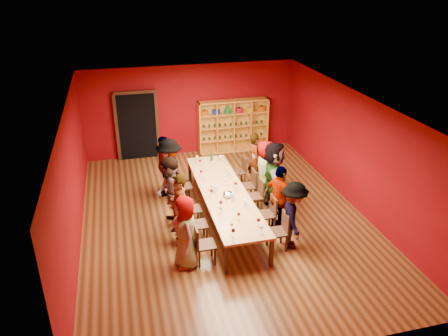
# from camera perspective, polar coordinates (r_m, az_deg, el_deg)

# --- Properties ---
(room_shell) EXTENTS (7.10, 9.10, 3.04)m
(room_shell) POSITION_cam_1_polar(r_m,az_deg,el_deg) (10.52, -0.01, 0.51)
(room_shell) COLOR #4F2E15
(room_shell) RESTS_ON ground
(tasting_table) EXTENTS (1.10, 4.50, 0.75)m
(tasting_table) POSITION_cam_1_polar(r_m,az_deg,el_deg) (10.88, -0.01, -3.33)
(tasting_table) COLOR #B7834C
(tasting_table) RESTS_ON ground
(doorway) EXTENTS (1.40, 0.17, 2.30)m
(doorway) POSITION_cam_1_polar(r_m,az_deg,el_deg) (14.53, -11.27, 5.43)
(doorway) COLOR black
(doorway) RESTS_ON ground
(shelving_unit) EXTENTS (2.40, 0.40, 1.80)m
(shelving_unit) POSITION_cam_1_polar(r_m,az_deg,el_deg) (14.93, 1.16, 5.88)
(shelving_unit) COLOR gold
(shelving_unit) RESTS_ON ground
(chair_person_left_0) EXTENTS (0.42, 0.42, 0.89)m
(chair_person_left_0) POSITION_cam_1_polar(r_m,az_deg,el_deg) (9.42, -2.94, -9.72)
(chair_person_left_0) COLOR black
(chair_person_left_0) RESTS_ON ground
(person_left_0) EXTENTS (0.51, 0.83, 1.63)m
(person_left_0) POSITION_cam_1_polar(r_m,az_deg,el_deg) (9.20, -5.07, -8.36)
(person_left_0) COLOR #141839
(person_left_0) RESTS_ON ground
(chair_person_left_1) EXTENTS (0.42, 0.42, 0.89)m
(chair_person_left_1) POSITION_cam_1_polar(r_m,az_deg,el_deg) (10.11, -3.88, -7.12)
(chair_person_left_1) COLOR black
(chair_person_left_1) RESTS_ON ground
(person_left_1) EXTENTS (0.51, 0.67, 1.75)m
(person_left_1) POSITION_cam_1_polar(r_m,az_deg,el_deg) (9.87, -5.86, -5.49)
(person_left_1) COLOR #5475AE
(person_left_1) RESTS_ON ground
(chair_person_left_2) EXTENTS (0.42, 0.42, 0.89)m
(chair_person_left_2) POSITION_cam_1_polar(r_m,az_deg,el_deg) (10.72, -4.59, -5.13)
(chair_person_left_2) COLOR black
(chair_person_left_2) RESTS_ON ground
(person_left_2) EXTENTS (0.50, 0.90, 1.84)m
(person_left_2) POSITION_cam_1_polar(r_m,az_deg,el_deg) (10.46, -7.02, -3.38)
(person_left_2) COLOR #151B3B
(person_left_2) RESTS_ON ground
(chair_person_left_3) EXTENTS (0.42, 0.42, 0.89)m
(chair_person_left_3) POSITION_cam_1_polar(r_m,az_deg,el_deg) (11.82, -5.65, -2.14)
(chair_person_left_3) COLOR black
(chair_person_left_3) RESTS_ON ground
(person_left_3) EXTENTS (0.76, 1.26, 1.82)m
(person_left_3) POSITION_cam_1_polar(r_m,az_deg,el_deg) (11.61, -7.11, -0.47)
(person_left_3) COLOR #617FC7
(person_left_3) RESTS_ON ground
(chair_person_left_4) EXTENTS (0.42, 0.42, 0.89)m
(chair_person_left_4) POSITION_cam_1_polar(r_m,az_deg,el_deg) (12.31, -6.05, -1.02)
(chair_person_left_4) COLOR black
(chair_person_left_4) RESTS_ON ground
(person_left_4) EXTENTS (0.62, 1.07, 1.71)m
(person_left_4) POSITION_cam_1_polar(r_m,az_deg,el_deg) (12.12, -7.78, 0.34)
(person_left_4) COLOR #4A4B4F
(person_left_4) RESTS_ON ground
(chair_person_right_0) EXTENTS (0.42, 0.42, 0.89)m
(chair_person_right_0) POSITION_cam_1_polar(r_m,az_deg,el_deg) (9.93, 7.40, -7.93)
(chair_person_right_0) COLOR black
(chair_person_right_0) RESTS_ON ground
(person_right_0) EXTENTS (0.68, 1.12, 1.61)m
(person_right_0) POSITION_cam_1_polar(r_m,az_deg,el_deg) (9.87, 9.06, -6.16)
(person_right_0) COLOR #535358
(person_right_0) RESTS_ON ground
(chair_person_right_1) EXTENTS (0.42, 0.42, 0.89)m
(chair_person_right_1) POSITION_cam_1_polar(r_m,az_deg,el_deg) (10.55, 5.88, -5.71)
(chair_person_right_1) COLOR black
(chair_person_right_1) RESTS_ON ground
(person_right_1) EXTENTS (0.78, 1.06, 1.65)m
(person_right_1) POSITION_cam_1_polar(r_m,az_deg,el_deg) (10.47, 7.30, -3.96)
(person_right_1) COLOR #141B39
(person_right_1) RESTS_ON ground
(chair_person_right_2) EXTENTS (0.42, 0.42, 0.89)m
(chair_person_right_2) POSITION_cam_1_polar(r_m,az_deg,el_deg) (11.31, 4.31, -3.40)
(chair_person_right_2) COLOR black
(chair_person_right_2) RESTS_ON ground
(person_right_2) EXTENTS (0.89, 1.82, 1.89)m
(person_right_2) POSITION_cam_1_polar(r_m,az_deg,el_deg) (11.24, 6.49, -1.12)
(person_right_2) COLOR #546DAD
(person_right_2) RESTS_ON ground
(chair_person_right_3) EXTENTS (0.42, 0.42, 0.89)m
(chair_person_right_3) POSITION_cam_1_polar(r_m,az_deg,el_deg) (11.82, 3.41, -2.05)
(chair_person_right_3) COLOR black
(chair_person_right_3) RESTS_ON ground
(person_right_3) EXTENTS (0.65, 0.91, 1.69)m
(person_right_3) POSITION_cam_1_polar(r_m,az_deg,el_deg) (11.80, 5.43, -0.32)
(person_right_3) COLOR silver
(person_right_3) RESTS_ON ground
(chair_person_right_4) EXTENTS (0.42, 0.42, 0.89)m
(chair_person_right_4) POSITION_cam_1_polar(r_m,az_deg,el_deg) (12.62, 2.16, -0.20)
(chair_person_right_4) COLOR black
(chair_person_right_4) RESTS_ON ground
(person_right_4) EXTENTS (0.45, 0.59, 1.55)m
(person_right_4) POSITION_cam_1_polar(r_m,az_deg,el_deg) (12.62, 4.04, 1.16)
(person_right_4) COLOR silver
(person_right_4) RESTS_ON ground
(wine_glass_0) EXTENTS (0.07, 0.07, 0.18)m
(wine_glass_0) POSITION_cam_1_polar(r_m,az_deg,el_deg) (11.58, 0.64, -0.51)
(wine_glass_0) COLOR silver
(wine_glass_0) RESTS_ON tasting_table
(wine_glass_1) EXTENTS (0.07, 0.07, 0.18)m
(wine_glass_1) POSITION_cam_1_polar(r_m,az_deg,el_deg) (11.40, -2.63, -0.96)
(wine_glass_1) COLOR silver
(wine_glass_1) RESTS_ON tasting_table
(wine_glass_2) EXTENTS (0.08, 0.08, 0.19)m
(wine_glass_2) POSITION_cam_1_polar(r_m,az_deg,el_deg) (9.20, 4.87, -7.77)
(wine_glass_2) COLOR silver
(wine_glass_2) RESTS_ON tasting_table
(wine_glass_3) EXTENTS (0.09, 0.09, 0.22)m
(wine_glass_3) POSITION_cam_1_polar(r_m,az_deg,el_deg) (11.69, 0.37, -0.10)
(wine_glass_3) COLOR silver
(wine_glass_3) RESTS_ON tasting_table
(wine_glass_4) EXTENTS (0.07, 0.07, 0.18)m
(wine_glass_4) POSITION_cam_1_polar(r_m,az_deg,el_deg) (10.19, 2.76, -4.31)
(wine_glass_4) COLOR silver
(wine_glass_4) RESTS_ON tasting_table
(wine_glass_5) EXTENTS (0.07, 0.07, 0.18)m
(wine_glass_5) POSITION_cam_1_polar(r_m,az_deg,el_deg) (12.52, -0.63, 1.54)
(wine_glass_5) COLOR silver
(wine_glass_5) RESTS_ON tasting_table
(wine_glass_6) EXTENTS (0.08, 0.08, 0.19)m
(wine_glass_6) POSITION_cam_1_polar(r_m,az_deg,el_deg) (9.27, 1.00, -7.42)
(wine_glass_6) COLOR silver
(wine_glass_6) RESTS_ON tasting_table
(wine_glass_7) EXTENTS (0.08, 0.08, 0.21)m
(wine_glass_7) POSITION_cam_1_polar(r_m,az_deg,el_deg) (12.43, -0.48, 1.46)
(wine_glass_7) COLOR silver
(wine_glass_7) RESTS_ON tasting_table
(wine_glass_8) EXTENTS (0.08, 0.08, 0.21)m
(wine_glass_8) POSITION_cam_1_polar(r_m,az_deg,el_deg) (9.05, 1.22, -8.19)
(wine_glass_8) COLOR silver
(wine_glass_8) RESTS_ON tasting_table
(wine_glass_9) EXTENTS (0.07, 0.07, 0.18)m
(wine_glass_9) POSITION_cam_1_polar(r_m,az_deg,el_deg) (12.24, -3.13, 0.92)
(wine_glass_9) COLOR silver
(wine_glass_9) RESTS_ON tasting_table
(wine_glass_10) EXTENTS (0.07, 0.07, 0.18)m
(wine_glass_10) POSITION_cam_1_polar(r_m,az_deg,el_deg) (10.80, 1.50, -2.47)
(wine_glass_10) COLOR silver
(wine_glass_10) RESTS_ON tasting_table
(wine_glass_11) EXTENTS (0.08, 0.08, 0.20)m
(wine_glass_11) POSITION_cam_1_polar(r_m,az_deg,el_deg) (10.57, -1.65, -3.03)
(wine_glass_11) COLOR silver
(wine_glass_11) RESTS_ON tasting_table
(wine_glass_12) EXTENTS (0.08, 0.08, 0.19)m
(wine_glass_12) POSITION_cam_1_polar(r_m,az_deg,el_deg) (9.64, 1.95, -6.08)
(wine_glass_12) COLOR silver
(wine_glass_12) RESTS_ON tasting_table
(wine_glass_13) EXTENTS (0.08, 0.08, 0.19)m
(wine_glass_13) POSITION_cam_1_polar(r_m,az_deg,el_deg) (10.10, 2.85, -4.55)
(wine_glass_13) COLOR silver
(wine_glass_13) RESTS_ON tasting_table
(wine_glass_14) EXTENTS (0.08, 0.08, 0.21)m
(wine_glass_14) POSITION_cam_1_polar(r_m,az_deg,el_deg) (12.42, -3.55, 1.38)
(wine_glass_14) COLOR silver
(wine_glass_14) RESTS_ON tasting_table
(wine_glass_15) EXTENTS (0.08, 0.08, 0.20)m
(wine_glass_15) POSITION_cam_1_polar(r_m,az_deg,el_deg) (11.10, 0.20, -1.60)
(wine_glass_15) COLOR silver
(wine_glass_15) RESTS_ON tasting_table
(wine_glass_16) EXTENTS (0.08, 0.08, 0.20)m
(wine_glass_16) POSITION_cam_1_polar(r_m,az_deg,el_deg) (9.86, -0.37, -5.24)
(wine_glass_16) COLOR silver
(wine_glass_16) RESTS_ON tasting_table
(wine_glass_17) EXTENTS (0.08, 0.08, 0.21)m
(wine_glass_17) POSITION_cam_1_polar(r_m,az_deg,el_deg) (10.05, -0.41, -4.55)
(wine_glass_17) COLOR silver
(wine_glass_17) RESTS_ON tasting_table
(wine_glass_18) EXTENTS (0.08, 0.08, 0.21)m
(wine_glass_18) POSITION_cam_1_polar(r_m,az_deg,el_deg) (9.43, 4.52, -6.83)
(wine_glass_18) COLOR silver
(wine_glass_18) RESTS_ON tasting_table
(wine_glass_19) EXTENTS (0.09, 0.09, 0.22)m
(wine_glass_19) POSITION_cam_1_polar(r_m,az_deg,el_deg) (10.78, -1.62, -2.34)
(wine_glass_19) COLOR silver
(wine_glass_19) RESTS_ON tasting_table
(wine_glass_20) EXTENTS (0.09, 0.09, 0.21)m
(wine_glass_20) POSITION_cam_1_polar(r_m,az_deg,el_deg) (10.89, 1.52, -2.09)
(wine_glass_20) COLOR silver
(wine_glass_20) RESTS_ON tasting_table
(wine_glass_21) EXTENTS (0.08, 0.08, 0.19)m
(wine_glass_21) POSITION_cam_1_polar(r_m,az_deg,el_deg) (11.58, -3.01, -0.48)
(wine_glass_21) COLOR silver
(wine_glass_21) RESTS_ON tasting_table
(wine_glass_22) EXTENTS (0.07, 0.07, 0.18)m
(wine_glass_22) POSITION_cam_1_polar(r_m,az_deg,el_deg) (11.97, -2.49, 0.35)
(wine_glass_22) COLOR silver
(wine_glass_22) RESTS_ON tasting_table
(wine_glass_23) EXTENTS (0.08, 0.08, 0.19)m
(wine_glass_23) POSITION_cam_1_polar(r_m,az_deg,el_deg) (10.34, 0.33, -3.72)
(wine_glass_23) COLOR silver
(wine_glass_23) RESTS_ON tasting_table
(spittoon_bowl) EXTENTS (0.27, 0.27, 0.15)m
(spittoon_bowl) POSITION_cam_1_polar(r_m,az_deg,el_deg) (10.60, 0.55, -3.45)
(spittoon_bowl) COLOR silver
(spittoon_bowl) RESTS_ON tasting_table
(carafe_a) EXTENTS (0.11, 0.11, 0.23)m
(carafe_a) POSITION_cam_1_polar(r_m,az_deg,el_deg) (10.73, -1.12, -2.82)
(carafe_a) COLOR silver
(carafe_a) RESTS_ON tasting_table
(carafe_b) EXTENTS (0.09, 0.09, 0.23)m
(carafe_b) POSITION_cam_1_polar(r_m,az_deg,el_deg) (10.39, 1.19, -3.82)
(carafe_b) COLOR silver
(carafe_b) RESTS_ON tasting_table
(wine_bottle) EXTENTS (0.09, 0.09, 0.29)m
(wine_bottle) POSITION_cam_1_polar(r_m,az_deg,el_deg) (12.53, -1.64, 1.46)
(wine_bottle) COLOR #133517
(wine_bottle) RESTS_ON tasting_table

